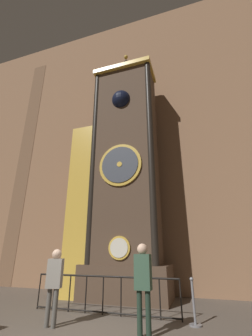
{
  "coord_description": "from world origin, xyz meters",
  "views": [
    {
      "loc": [
        2.7,
        -4.42,
        1.59
      ],
      "look_at": [
        -0.03,
        3.87,
        4.82
      ],
      "focal_mm": 24.0,
      "sensor_mm": 36.0,
      "label": 1
    }
  ],
  "objects_px": {
    "visitor_near": "(54,278)",
    "stanchion_post": "(194,310)",
    "visitor_far": "(143,278)",
    "clock_tower": "(118,173)"
  },
  "relations": [
    {
      "from": "visitor_near",
      "to": "stanchion_post",
      "type": "bearing_deg",
      "value": 3.18
    },
    {
      "from": "visitor_near",
      "to": "visitor_far",
      "type": "relative_size",
      "value": 0.94
    },
    {
      "from": "visitor_far",
      "to": "stanchion_post",
      "type": "bearing_deg",
      "value": 51.25
    },
    {
      "from": "clock_tower",
      "to": "visitor_far",
      "type": "height_order",
      "value": "clock_tower"
    },
    {
      "from": "clock_tower",
      "to": "visitor_near",
      "type": "height_order",
      "value": "clock_tower"
    },
    {
      "from": "visitor_near",
      "to": "visitor_far",
      "type": "xyz_separation_m",
      "value": [
        2.14,
        0.04,
        0.07
      ]
    },
    {
      "from": "clock_tower",
      "to": "visitor_near",
      "type": "bearing_deg",
      "value": -96.85
    },
    {
      "from": "visitor_near",
      "to": "stanchion_post",
      "type": "xyz_separation_m",
      "value": [
        3.06,
        1.13,
        -0.67
      ]
    },
    {
      "from": "clock_tower",
      "to": "visitor_near",
      "type": "distance_m",
      "value": 4.89
    },
    {
      "from": "clock_tower",
      "to": "stanchion_post",
      "type": "relative_size",
      "value": 10.91
    }
  ]
}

